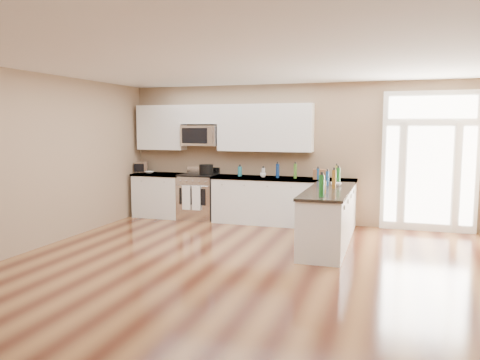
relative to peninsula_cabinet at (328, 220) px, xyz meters
The scene contains 18 objects.
ground 2.46m from the peninsula_cabinet, 112.44° to the right, with size 8.00×8.00×0.00m, color #472014.
room_shell 2.74m from the peninsula_cabinet, 112.44° to the right, with size 8.00×8.00×8.00m.
back_cabinet_left 4.06m from the peninsula_cabinet, 159.09° to the left, with size 1.10×0.66×0.94m.
back_cabinet_right 1.81m from the peninsula_cabinet, 126.68° to the left, with size 2.85×0.66×0.94m.
peninsula_cabinet is the anchor object (origin of this frame).
upper_cabinet_left 4.39m from the peninsula_cabinet, 157.26° to the left, with size 1.04×0.33×0.95m, color silver.
upper_cabinet_right 2.65m from the peninsula_cabinet, 133.15° to the left, with size 1.94×0.33×0.95m, color silver.
upper_cabinet_short 3.73m from the peninsula_cabinet, 150.98° to the left, with size 0.82×0.33×0.40m, color silver.
microwave 3.53m from the peninsula_cabinet, 151.57° to the left, with size 0.78×0.41×0.42m.
entry_door 2.52m from the peninsula_cabinet, 46.51° to the left, with size 1.70×0.10×2.60m.
kitchen_range 3.24m from the peninsula_cabinet, 153.46° to the left, with size 0.76×0.68×1.08m.
stockpot 3.14m from the peninsula_cabinet, 151.95° to the left, with size 0.30×0.30×0.23m, color black.
toaster_oven 4.58m from the peninsula_cabinet, 160.46° to the left, with size 0.28×0.22×0.24m, color silver.
cardboard_box 1.58m from the peninsula_cabinet, 104.27° to the left, with size 0.23×0.17×0.19m, color brown.
bowl_left 4.30m from the peninsula_cabinet, 160.76° to the left, with size 0.17×0.17×0.04m, color white.
bowl_peninsula 0.72m from the peninsula_cabinet, 81.78° to the left, with size 0.18×0.18×0.06m, color white.
cup_counter 2.13m from the peninsula_cabinet, 136.19° to the left, with size 0.11×0.11×0.09m, color white.
counter_bottles 0.96m from the peninsula_cabinet, 128.88° to the left, with size 2.12×2.36×0.32m.
Camera 1 is at (1.86, -5.33, 1.95)m, focal length 35.00 mm.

